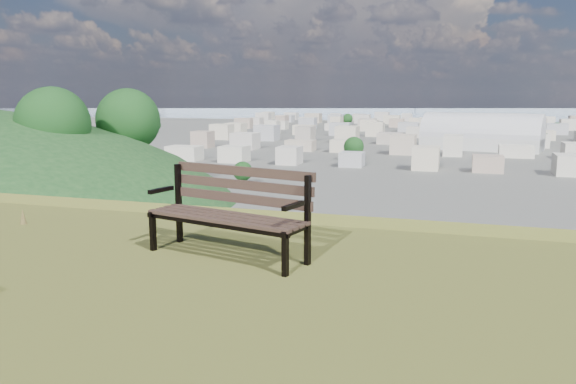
% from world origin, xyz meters
% --- Properties ---
extents(park_bench, '(1.69, 0.90, 0.85)m').
position_xyz_m(park_bench, '(-0.99, 2.52, 25.48)').
color(park_bench, '#3F2E24').
rests_on(park_bench, hilltop_mesa).
extents(arena, '(57.72, 34.34, 22.79)m').
position_xyz_m(arena, '(10.24, 281.67, 5.37)').
color(arena, silver).
rests_on(arena, ground).
extents(city_blocks, '(395.00, 361.00, 7.00)m').
position_xyz_m(city_blocks, '(0.00, 394.44, 3.50)').
color(city_blocks, beige).
rests_on(city_blocks, ground).
extents(city_trees, '(406.52, 387.20, 9.98)m').
position_xyz_m(city_trees, '(-26.39, 319.00, 4.83)').
color(city_trees, '#35221A').
rests_on(city_trees, ground).
extents(bay_water, '(2400.00, 700.00, 0.12)m').
position_xyz_m(bay_water, '(0.00, 900.00, 0.00)').
color(bay_water, '#92A9BA').
rests_on(bay_water, ground).
extents(far_hills, '(2050.00, 340.00, 60.00)m').
position_xyz_m(far_hills, '(-60.92, 1402.93, 25.47)').
color(far_hills, '#9CAEC2').
rests_on(far_hills, ground).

